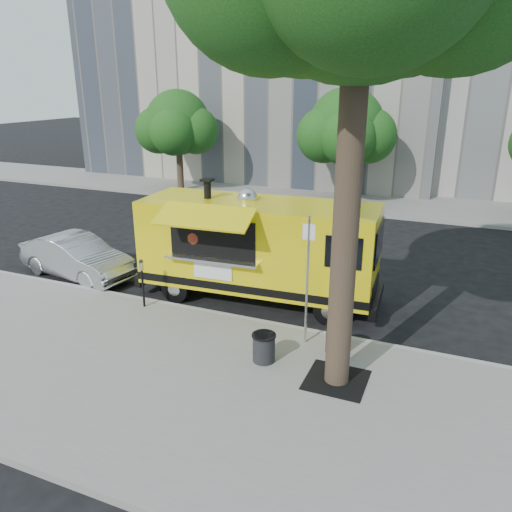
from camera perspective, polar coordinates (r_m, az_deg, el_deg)
The scene contains 13 objects.
ground at distance 13.56m, azimuth 1.28°, elevation -6.19°, with size 120.00×120.00×0.00m, color black.
sidewalk at distance 10.38m, azimuth -7.11°, elevation -14.56°, with size 60.00×6.00×0.15m, color gray.
curb at distance 12.75m, azimuth -0.26°, elevation -7.54°, with size 60.00×0.14×0.16m, color #999993.
far_sidewalk at distance 25.94m, azimuth 12.33°, elevation 6.01°, with size 60.00×5.00×0.15m, color gray.
tree_well at distance 10.47m, azimuth 9.16°, elevation -13.80°, with size 1.20×1.20×0.02m, color black.
far_tree_a at distance 27.84m, azimuth -8.93°, elevation 14.81°, with size 3.42×3.42×5.36m.
far_tree_b at distance 24.79m, azimuth 10.26°, elevation 14.35°, with size 3.60×3.60×5.50m.
sign_post at distance 11.01m, azimuth 5.90°, elevation -2.00°, with size 0.28×0.06×3.00m.
parking_meter at distance 13.42m, azimuth -12.88°, elevation -2.41°, with size 0.11×0.11×1.33m.
food_truck at distance 13.65m, azimuth 0.09°, elevation 1.05°, with size 6.84×3.41×3.32m.
sedan at distance 16.58m, azimuth -19.82°, elevation -0.09°, with size 1.39×3.97×1.31m, color #ABACB2.
trash_bin_left at distance 11.29m, azimuth 9.23°, elevation -9.23°, with size 0.53×0.53×0.63m.
trash_bin_right at distance 10.82m, azimuth 0.90°, elevation -10.33°, with size 0.52×0.52×0.63m.
Camera 1 is at (4.45, -11.41, 5.82)m, focal length 35.00 mm.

